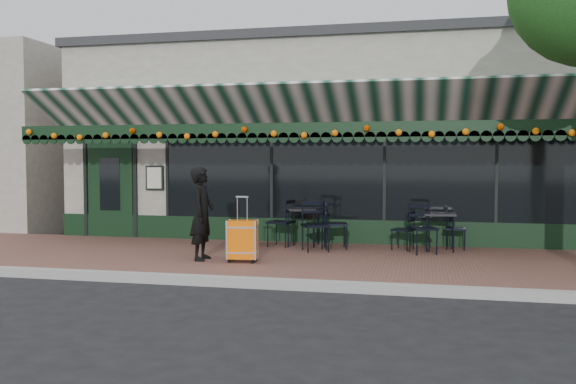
% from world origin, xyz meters
% --- Properties ---
extents(ground, '(80.00, 80.00, 0.00)m').
position_xyz_m(ground, '(0.00, 0.00, 0.00)').
color(ground, black).
rests_on(ground, ground).
extents(sidewalk, '(18.00, 4.00, 0.15)m').
position_xyz_m(sidewalk, '(0.00, 2.00, 0.07)').
color(sidewalk, brown).
rests_on(sidewalk, ground).
extents(curb, '(18.00, 0.16, 0.15)m').
position_xyz_m(curb, '(0.00, -0.08, 0.07)').
color(curb, '#9E9E99').
rests_on(curb, ground).
extents(restaurant_building, '(12.00, 9.60, 4.50)m').
position_xyz_m(restaurant_building, '(0.00, 7.84, 2.27)').
color(restaurant_building, gray).
rests_on(restaurant_building, ground).
extents(woman, '(0.41, 0.61, 1.63)m').
position_xyz_m(woman, '(-1.59, 1.30, 0.96)').
color(woman, black).
rests_on(woman, sidewalk).
extents(suitcase, '(0.52, 0.33, 1.12)m').
position_xyz_m(suitcase, '(-0.83, 1.22, 0.53)').
color(suitcase, '#FF6908').
rests_on(suitcase, sidewalk).
extents(cafe_table_a, '(0.59, 0.59, 0.73)m').
position_xyz_m(cafe_table_a, '(2.51, 3.34, 0.80)').
color(cafe_table_a, black).
rests_on(cafe_table_a, sidewalk).
extents(cafe_table_b, '(0.62, 0.62, 0.77)m').
position_xyz_m(cafe_table_b, '(-0.19, 3.39, 0.84)').
color(cafe_table_b, black).
rests_on(cafe_table_b, sidewalk).
extents(chair_a_left, '(0.50, 0.50, 0.77)m').
position_xyz_m(chair_a_left, '(1.80, 3.27, 0.53)').
color(chair_a_left, black).
rests_on(chair_a_left, sidewalk).
extents(chair_a_right, '(0.43, 0.43, 0.80)m').
position_xyz_m(chair_a_right, '(2.82, 3.55, 0.55)').
color(chair_a_right, black).
rests_on(chair_a_right, sidewalk).
extents(chair_a_front, '(0.60, 0.60, 0.93)m').
position_xyz_m(chair_a_front, '(2.19, 2.85, 0.61)').
color(chair_a_front, black).
rests_on(chair_a_front, sidewalk).
extents(chair_b_left, '(0.57, 0.57, 0.97)m').
position_xyz_m(chair_b_left, '(-0.63, 3.22, 0.63)').
color(chair_b_left, black).
rests_on(chair_b_left, sidewalk).
extents(chair_b_right, '(0.57, 0.57, 0.95)m').
position_xyz_m(chair_b_right, '(0.50, 3.12, 0.63)').
color(chair_b_right, black).
rests_on(chair_b_right, sidewalk).
extents(chair_b_front, '(0.65, 0.65, 0.97)m').
position_xyz_m(chair_b_front, '(0.17, 2.72, 0.64)').
color(chair_b_front, black).
rests_on(chair_b_front, sidewalk).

